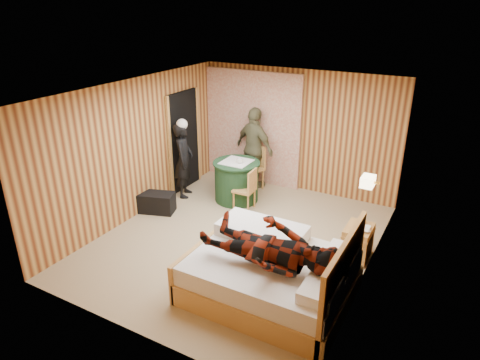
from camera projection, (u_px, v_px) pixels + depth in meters
The scene contains 23 objects.
floor at pixel (238, 240), 7.20m from camera, with size 4.20×5.00×0.01m, color tan.
ceiling at pixel (237, 91), 6.22m from camera, with size 4.20×5.00×0.01m, color white.
wall_back at pixel (297, 131), 8.72m from camera, with size 4.20×0.02×2.50m, color tan.
wall_left at pixel (135, 150), 7.65m from camera, with size 0.02×5.00×2.50m, color tan.
wall_right at pixel (373, 199), 5.77m from camera, with size 0.02×5.00×2.50m, color tan.
curtain at pixel (252, 128), 9.13m from camera, with size 2.20×0.08×2.40m, color beige.
doorway at pixel (184, 141), 8.85m from camera, with size 0.06×0.90×2.05m, color black.
wall_lamp at pixel (368, 181), 6.19m from camera, with size 0.26×0.24×0.16m.
bed at pixel (273, 274), 5.75m from camera, with size 2.11×1.67×1.15m.
nightstand at pixel (357, 242), 6.61m from camera, with size 0.40×0.55×0.53m.
round_table at pixel (236, 181), 8.47m from camera, with size 0.92×0.92×0.82m.
chair_far at pixel (255, 164), 8.99m from camera, with size 0.56×0.56×0.93m.
chair_near at pixel (248, 187), 8.05m from camera, with size 0.39×0.39×0.82m.
duffel_bag at pixel (156, 202), 8.08m from camera, with size 0.67×0.36×0.38m, color black.
sneaker_left at pixel (251, 218), 7.77m from camera, with size 0.27×0.11×0.12m, color white.
sneaker_right at pixel (258, 224), 7.56m from camera, with size 0.28×0.11×0.12m, color white.
woman_standing at pixel (184, 160), 8.54m from camera, with size 0.56×0.37×1.53m, color black.
man_at_table at pixel (255, 148), 8.92m from camera, with size 1.01×0.42×1.72m, color #646343.
man_on_bed at pixel (269, 239), 5.29m from camera, with size 1.77×0.67×0.86m, color #621709.
book_lower at pixel (359, 228), 6.47m from camera, with size 0.17×0.22×0.02m, color white.
book_upper at pixel (359, 227), 6.46m from camera, with size 0.16×0.22×0.02m, color white.
cup_nightstand at pixel (362, 221), 6.60m from camera, with size 0.10×0.10×0.09m, color white.
cup_table at pixel (240, 161), 8.21m from camera, with size 0.12×0.12×0.10m, color white.
Camera 1 is at (3.06, -5.43, 3.74)m, focal length 32.00 mm.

